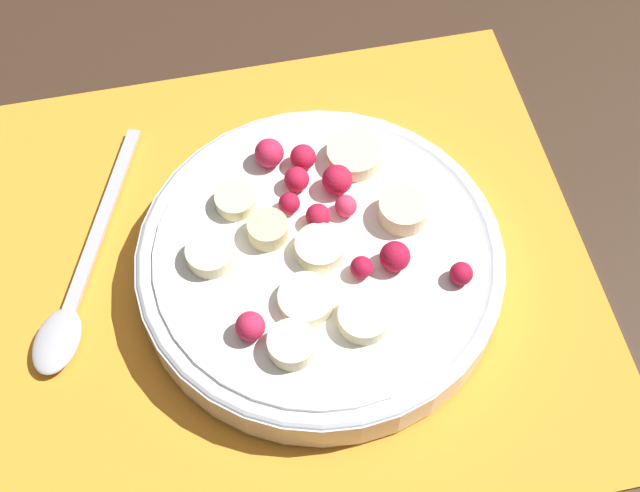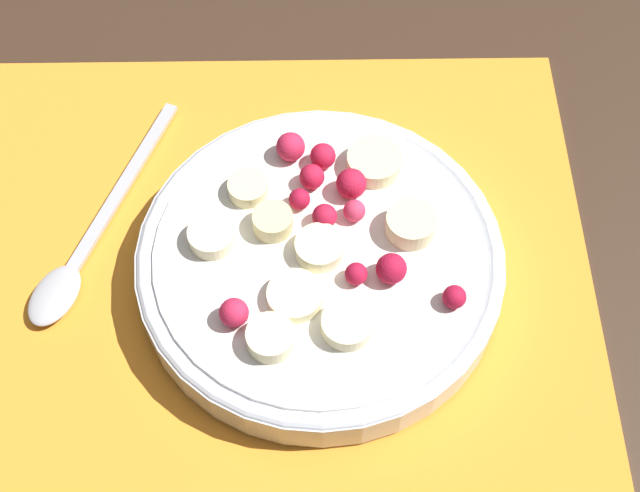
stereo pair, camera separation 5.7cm
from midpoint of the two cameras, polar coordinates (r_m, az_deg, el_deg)
ground_plane at (r=0.61m, az=-0.89°, el=-1.65°), size 3.00×3.00×0.00m
placemat at (r=0.60m, az=-0.89°, el=-1.50°), size 0.44×0.37×0.01m
fruit_bowl at (r=0.58m, az=2.78°, el=-1.11°), size 0.24×0.24×0.05m
spoon at (r=0.62m, az=-12.66°, el=-0.85°), size 0.09×0.19×0.01m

